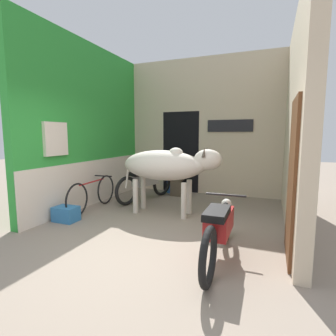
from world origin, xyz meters
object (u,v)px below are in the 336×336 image
(motorcycle_near, at_px, (219,227))
(motorcycle_far, at_px, (145,182))
(shopkeeper_seated, at_px, (178,172))
(plastic_stool, at_px, (171,185))
(bicycle, at_px, (93,194))
(crate, at_px, (66,214))
(cow, at_px, (167,166))

(motorcycle_near, relative_size, motorcycle_far, 1.02)
(shopkeeper_seated, relative_size, plastic_stool, 2.93)
(bicycle, bearing_deg, crate, -89.23)
(motorcycle_near, bearing_deg, shopkeeper_seated, 117.79)
(shopkeeper_seated, bearing_deg, bicycle, -122.32)
(motorcycle_far, bearing_deg, plastic_stool, 73.72)
(motorcycle_far, height_order, shopkeeper_seated, shopkeeper_seated)
(cow, xyz_separation_m, motorcycle_near, (1.38, -1.64, -0.56))
(shopkeeper_seated, distance_m, crate, 3.13)
(motorcycle_near, xyz_separation_m, shopkeeper_seated, (-1.75, 3.32, 0.20))
(plastic_stool, bearing_deg, motorcycle_near, -60.35)
(plastic_stool, bearing_deg, shopkeeper_seated, -40.56)
(bicycle, height_order, shopkeeper_seated, shopkeeper_seated)
(crate, bearing_deg, cow, 35.23)
(cow, bearing_deg, motorcycle_far, 136.89)
(bicycle, xyz_separation_m, crate, (0.01, -0.83, -0.21))
(plastic_stool, xyz_separation_m, crate, (-0.98, -3.06, -0.09))
(cow, distance_m, motorcycle_far, 1.41)
(motorcycle_near, height_order, shopkeeper_seated, shopkeeper_seated)
(motorcycle_near, bearing_deg, cow, 130.10)
(motorcycle_near, height_order, plastic_stool, motorcycle_near)
(crate, bearing_deg, bicycle, 90.77)
(cow, relative_size, motorcycle_far, 1.10)
(shopkeeper_seated, relative_size, crate, 2.81)
(motorcycle_far, xyz_separation_m, bicycle, (-0.69, -1.20, -0.10))
(bicycle, relative_size, shopkeeper_seated, 1.42)
(crate, bearing_deg, motorcycle_far, 71.58)
(motorcycle_far, distance_m, plastic_stool, 1.10)
(cow, height_order, crate, cow)
(cow, bearing_deg, motorcycle_near, -49.90)
(bicycle, bearing_deg, cow, 10.83)
(bicycle, height_order, plastic_stool, bicycle)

